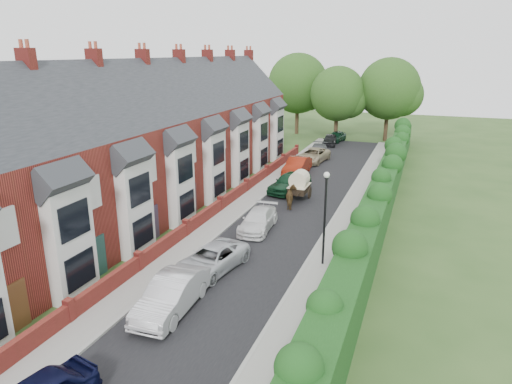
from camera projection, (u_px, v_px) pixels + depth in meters
ground at (234, 289)px, 21.87m from camera, size 140.00×140.00×0.00m
road at (290, 215)px, 31.88m from camera, size 6.00×58.00×0.02m
pavement_hedge_side at (348, 221)px, 30.48m from camera, size 2.20×58.00×0.12m
pavement_house_side at (239, 208)px, 33.15m from camera, size 1.70×58.00×0.12m
kerb_hedge_side at (333, 219)px, 30.83m from camera, size 0.18×58.00×0.13m
kerb_house_side at (249, 209)px, 32.88m from camera, size 0.18×58.00×0.13m
hedge at (378, 202)px, 29.42m from camera, size 2.10×58.00×2.85m
terrace_row at (150, 144)px, 33.13m from camera, size 9.05×40.50×11.50m
garden_wall_row at (220, 205)px, 32.48m from camera, size 0.35×40.35×1.10m
lamppost at (325, 207)px, 23.33m from camera, size 0.32×0.32×5.16m
tree_far_left at (340, 95)px, 56.93m from camera, size 7.14×6.80×9.29m
tree_far_right at (392, 90)px, 56.51m from camera, size 7.98×7.60×10.31m
tree_far_back at (301, 85)px, 61.34m from camera, size 8.40×8.00×10.82m
car_silver_a at (172, 295)px, 19.85m from camera, size 1.88×4.85×1.58m
car_silver_b at (212, 259)px, 23.55m from camera, size 2.96×5.03×1.31m
car_white at (258, 220)px, 29.03m from camera, size 2.10×4.52×1.28m
car_green at (290, 182)px, 36.82m from camera, size 2.97×5.05×1.61m
car_red at (297, 166)px, 42.15m from camera, size 1.70×4.79×1.58m
car_beige at (313, 155)px, 46.84m from camera, size 2.95×5.33×1.41m
car_grey at (318, 151)px, 49.12m from camera, size 2.42×4.82×1.34m
car_black at (330, 140)px, 55.36m from camera, size 1.93×4.04×1.33m
horse at (292, 197)px, 33.08m from camera, size 1.42×2.04×1.57m
horse_cart at (299, 183)px, 34.72m from camera, size 1.45×3.20×2.31m
car_extra_far at (336, 136)px, 57.53m from camera, size 2.16×4.11×1.33m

